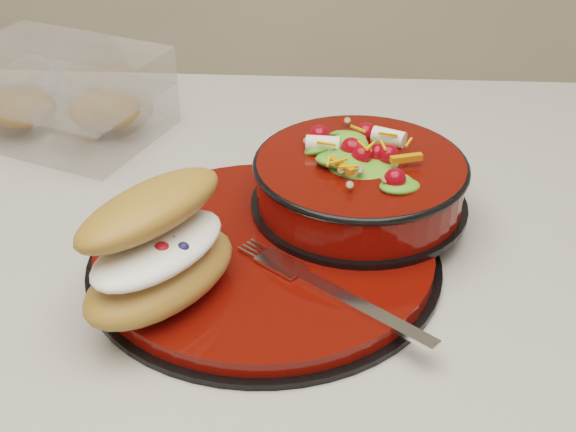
# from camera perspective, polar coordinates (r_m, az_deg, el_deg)

# --- Properties ---
(dinner_plate) EXTENTS (0.32, 0.32, 0.02)m
(dinner_plate) POSITION_cam_1_polar(r_m,az_deg,el_deg) (0.72, -1.62, -2.83)
(dinner_plate) COLOR black
(dinner_plate) RESTS_ON island_counter
(salad_bowl) EXTENTS (0.21, 0.21, 0.09)m
(salad_bowl) POSITION_cam_1_polar(r_m,az_deg,el_deg) (0.76, 5.15, 2.84)
(salad_bowl) COLOR black
(salad_bowl) RESTS_ON dinner_plate
(croissant) EXTENTS (0.15, 0.18, 0.09)m
(croissant) POSITION_cam_1_polar(r_m,az_deg,el_deg) (0.65, -9.09, -2.24)
(croissant) COLOR #A57432
(croissant) RESTS_ON dinner_plate
(fork) EXTENTS (0.15, 0.13, 0.00)m
(fork) POSITION_cam_1_polar(r_m,az_deg,el_deg) (0.66, 3.47, -5.50)
(fork) COLOR silver
(fork) RESTS_ON dinner_plate
(pastry_box) EXTENTS (0.26, 0.23, 0.09)m
(pastry_box) POSITION_cam_1_polar(r_m,az_deg,el_deg) (0.97, -15.90, 8.22)
(pastry_box) COLOR white
(pastry_box) RESTS_ON island_counter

